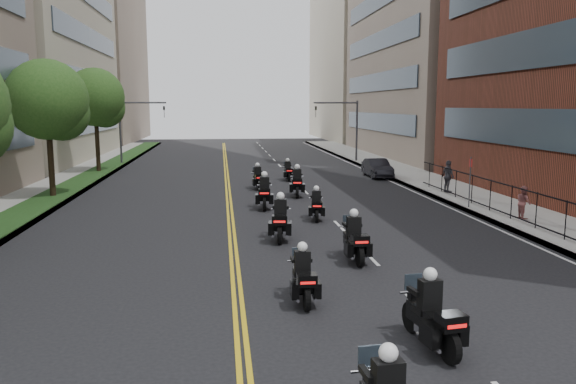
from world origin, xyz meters
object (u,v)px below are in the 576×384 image
pedestrian_b (524,202)px  motorcycle_9 (288,172)px  motorcycle_4 (280,221)px  parked_sedan (377,168)px  pedestrian_c (448,177)px  motorcycle_2 (303,279)px  motorcycle_5 (316,206)px  motorcycle_8 (258,179)px  motorcycle_1 (432,317)px  motorcycle_6 (264,194)px  motorcycle_7 (297,184)px  motorcycle_3 (355,241)px

pedestrian_b → motorcycle_9: bearing=32.8°
motorcycle_9 → motorcycle_4: bearing=-98.4°
parked_sedan → pedestrian_c: pedestrian_c is taller
motorcycle_2 → motorcycle_5: motorcycle_2 is taller
motorcycle_2 → motorcycle_8: motorcycle_8 is taller
motorcycle_1 → motorcycle_2: motorcycle_1 is taller
motorcycle_1 → motorcycle_4: 10.45m
parked_sedan → pedestrian_c: 8.68m
motorcycle_1 → pedestrian_b: (8.97, 12.27, 0.20)m
motorcycle_2 → pedestrian_c: size_ratio=1.16×
motorcycle_4 → motorcycle_1: bearing=-70.1°
motorcycle_9 → parked_sedan: 6.72m
motorcycle_1 → motorcycle_9: 27.45m
motorcycle_6 → motorcycle_7: 4.19m
motorcycle_1 → motorcycle_2: size_ratio=1.09×
motorcycle_3 → motorcycle_7: motorcycle_7 is taller
motorcycle_3 → motorcycle_6: motorcycle_6 is taller
motorcycle_3 → pedestrian_b: 10.48m
motorcycle_3 → motorcycle_8: 16.86m
motorcycle_6 → motorcycle_9: motorcycle_6 is taller
motorcycle_8 → parked_sedan: (8.99, 4.77, 0.02)m
motorcycle_8 → motorcycle_9: 4.47m
motorcycle_2 → pedestrian_c: 19.99m
motorcycle_6 → parked_sedan: motorcycle_6 is taller
motorcycle_1 → parked_sedan: motorcycle_1 is taller
motorcycle_6 → pedestrian_b: (11.24, -4.70, 0.15)m
motorcycle_2 → motorcycle_6: (0.05, 13.77, 0.11)m
motorcycle_5 → motorcycle_6: (-2.13, 3.11, 0.13)m
motorcycle_3 → motorcycle_4: size_ratio=0.95×
motorcycle_1 → motorcycle_6: size_ratio=0.93×
motorcycle_1 → motorcycle_3: same height
motorcycle_1 → motorcycle_9: (0.17, 27.45, -0.08)m
motorcycle_7 → parked_sedan: bearing=55.8°
motorcycle_4 → motorcycle_9: size_ratio=1.19×
motorcycle_5 → pedestrian_b: (9.11, -1.59, 0.28)m
motorcycle_5 → parked_sedan: 16.12m
pedestrian_c → pedestrian_b: bearing=173.1°
motorcycle_2 → pedestrian_b: size_ratio=1.47×
motorcycle_4 → parked_sedan: bearing=71.6°
motorcycle_3 → motorcycle_6: size_ratio=0.93×
pedestrian_c → motorcycle_4: bearing=122.4°
motorcycle_2 → motorcycle_9: size_ratio=1.03×
motorcycle_1 → motorcycle_8: motorcycle_1 is taller
motorcycle_6 → pedestrian_b: 12.18m
motorcycle_4 → pedestrian_c: size_ratio=1.33×
motorcycle_8 → motorcycle_9: (2.34, 3.81, -0.04)m
motorcycle_1 → parked_sedan: size_ratio=0.58×
motorcycle_1 → pedestrian_b: motorcycle_1 is taller
motorcycle_3 → pedestrian_b: motorcycle_3 is taller
motorcycle_8 → pedestrian_c: size_ratio=1.19×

